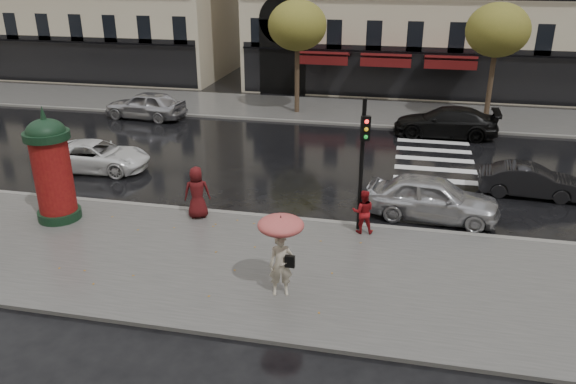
% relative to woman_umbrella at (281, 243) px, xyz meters
% --- Properties ---
extents(ground, '(160.00, 160.00, 0.00)m').
position_rel_woman_umbrella_xyz_m(ground, '(-1.50, 1.89, -1.70)').
color(ground, black).
rests_on(ground, ground).
extents(near_sidewalk, '(90.00, 7.00, 0.12)m').
position_rel_woman_umbrella_xyz_m(near_sidewalk, '(-1.50, 1.39, -1.64)').
color(near_sidewalk, '#474744').
rests_on(near_sidewalk, ground).
extents(far_sidewalk, '(90.00, 6.00, 0.12)m').
position_rel_woman_umbrella_xyz_m(far_sidewalk, '(-1.50, 20.89, -1.64)').
color(far_sidewalk, '#474744').
rests_on(far_sidewalk, ground).
extents(near_kerb, '(90.00, 0.25, 0.14)m').
position_rel_woman_umbrella_xyz_m(near_kerb, '(-1.50, 4.89, -1.63)').
color(near_kerb, slate).
rests_on(near_kerb, ground).
extents(far_kerb, '(90.00, 0.25, 0.14)m').
position_rel_woman_umbrella_xyz_m(far_kerb, '(-1.50, 17.89, -1.63)').
color(far_kerb, slate).
rests_on(far_kerb, ground).
extents(zebra_crossing, '(3.60, 11.75, 0.01)m').
position_rel_woman_umbrella_xyz_m(zebra_crossing, '(4.50, 11.49, -1.70)').
color(zebra_crossing, silver).
rests_on(zebra_crossing, ground).
extents(tree_far_left, '(3.40, 3.40, 6.64)m').
position_rel_woman_umbrella_xyz_m(tree_far_left, '(-3.50, 19.89, 3.46)').
color(tree_far_left, '#38281C').
rests_on(tree_far_left, ground).
extents(tree_far_right, '(3.40, 3.40, 6.64)m').
position_rel_woman_umbrella_xyz_m(tree_far_right, '(7.50, 19.89, 3.46)').
color(tree_far_right, '#38281C').
rests_on(tree_far_right, ground).
extents(woman_umbrella, '(1.25, 1.25, 2.40)m').
position_rel_woman_umbrella_xyz_m(woman_umbrella, '(0.00, 0.00, 0.00)').
color(woman_umbrella, '#C0B59E').
rests_on(woman_umbrella, near_sidewalk).
extents(woman_red, '(0.81, 0.67, 1.52)m').
position_rel_woman_umbrella_xyz_m(woman_red, '(1.85, 4.29, -0.82)').
color(woman_red, maroon).
rests_on(woman_red, near_sidewalk).
extents(man_burgundy, '(1.08, 0.88, 1.90)m').
position_rel_woman_umbrella_xyz_m(man_burgundy, '(-4.02, 4.29, -0.64)').
color(man_burgundy, '#4A0E10').
rests_on(man_burgundy, near_sidewalk).
extents(morris_column, '(1.53, 1.53, 4.13)m').
position_rel_woman_umbrella_xyz_m(morris_column, '(-8.84, 3.14, 0.39)').
color(morris_column, black).
rests_on(morris_column, near_sidewalk).
extents(traffic_light, '(0.34, 0.45, 4.55)m').
position_rel_woman_umbrella_xyz_m(traffic_light, '(1.73, 4.45, 1.17)').
color(traffic_light, black).
rests_on(traffic_light, near_sidewalk).
extents(car_silver, '(4.88, 2.39, 1.60)m').
position_rel_woman_umbrella_xyz_m(car_silver, '(4.17, 6.20, -0.90)').
color(car_silver, '#B5B6BA').
rests_on(car_silver, ground).
extents(car_darkgrey, '(3.92, 1.56, 1.27)m').
position_rel_woman_umbrella_xyz_m(car_darkgrey, '(8.01, 9.15, -1.07)').
color(car_darkgrey, black).
rests_on(car_darkgrey, ground).
extents(car_white, '(4.84, 2.45, 1.31)m').
position_rel_woman_umbrella_xyz_m(car_white, '(-10.28, 8.26, -1.05)').
color(car_white, white).
rests_on(car_white, ground).
extents(car_black, '(5.38, 2.27, 1.55)m').
position_rel_woman_umbrella_xyz_m(car_black, '(5.11, 16.89, -0.93)').
color(car_black, black).
rests_on(car_black, ground).
extents(car_far_silver, '(4.91, 2.34, 1.62)m').
position_rel_woman_umbrella_xyz_m(car_far_silver, '(-11.97, 16.89, -0.90)').
color(car_far_silver, '#AAA9AE').
rests_on(car_far_silver, ground).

